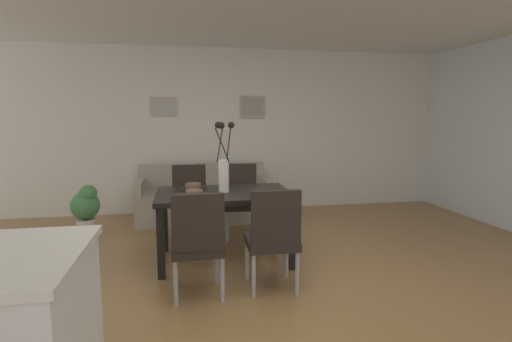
{
  "coord_description": "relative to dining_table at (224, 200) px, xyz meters",
  "views": [
    {
      "loc": [
        -0.69,
        -3.17,
        1.53
      ],
      "look_at": [
        0.14,
        1.27,
        0.9
      ],
      "focal_mm": 27.72,
      "sensor_mm": 36.0,
      "label": 1
    }
  ],
  "objects": [
    {
      "name": "potted_plant",
      "position": [
        -1.65,
        1.16,
        -0.28
      ],
      "size": [
        0.36,
        0.36,
        0.67
      ],
      "color": "silver",
      "rests_on": "ground"
    },
    {
      "name": "dining_table",
      "position": [
        0.0,
        0.0,
        0.0
      ],
      "size": [
        1.4,
        0.91,
        0.74
      ],
      "color": "black",
      "rests_on": "ground"
    },
    {
      "name": "dining_chair_near_right",
      "position": [
        -0.34,
        0.85,
        -0.14
      ],
      "size": [
        0.47,
        0.47,
        0.92
      ],
      "color": "black",
      "rests_on": "ground"
    },
    {
      "name": "bowl_near_left",
      "position": [
        -0.31,
        -0.21,
        0.13
      ],
      "size": [
        0.17,
        0.17,
        0.07
      ],
      "color": "brown",
      "rests_on": "dining_table"
    },
    {
      "name": "framed_picture_left",
      "position": [
        -0.71,
        2.27,
        1.03
      ],
      "size": [
        0.4,
        0.03,
        0.29
      ],
      "color": "#B2ADA3"
    },
    {
      "name": "bowl_near_right",
      "position": [
        -0.31,
        0.21,
        0.13
      ],
      "size": [
        0.17,
        0.17,
        0.07
      ],
      "color": "brown",
      "rests_on": "dining_table"
    },
    {
      "name": "placemat_near_left",
      "position": [
        -0.31,
        -0.21,
        0.09
      ],
      "size": [
        0.32,
        0.32,
        0.01
      ],
      "primitive_type": "cylinder",
      "color": "black",
      "rests_on": "dining_table"
    },
    {
      "name": "sofa",
      "position": [
        -0.12,
        1.79,
        -0.37
      ],
      "size": [
        1.93,
        0.84,
        0.8
      ],
      "color": "#A89E8E",
      "rests_on": "ground"
    },
    {
      "name": "placemat_near_right",
      "position": [
        -0.31,
        0.21,
        0.09
      ],
      "size": [
        0.32,
        0.32,
        0.01
      ],
      "primitive_type": "cylinder",
      "color": "black",
      "rests_on": "dining_table"
    },
    {
      "name": "centerpiece_vase",
      "position": [
        0.0,
        0.0,
        0.37
      ],
      "size": [
        0.21,
        0.23,
        0.73
      ],
      "color": "white",
      "rests_on": "dining_table"
    },
    {
      "name": "ground_plane",
      "position": [
        0.27,
        -0.91,
        -0.65
      ],
      "size": [
        9.0,
        9.0,
        0.0
      ],
      "primitive_type": "plane",
      "color": "olive"
    },
    {
      "name": "dining_chair_far_right",
      "position": [
        0.31,
        0.85,
        -0.14
      ],
      "size": [
        0.47,
        0.47,
        0.92
      ],
      "color": "black",
      "rests_on": "ground"
    },
    {
      "name": "dining_chair_far_left",
      "position": [
        0.34,
        -0.84,
        -0.14
      ],
      "size": [
        0.45,
        0.45,
        0.92
      ],
      "color": "black",
      "rests_on": "ground"
    },
    {
      "name": "back_wall_panel",
      "position": [
        0.27,
        2.34,
        0.65
      ],
      "size": [
        9.0,
        0.1,
        2.6
      ],
      "primitive_type": "cube",
      "color": "white",
      "rests_on": "ground"
    },
    {
      "name": "framed_picture_center",
      "position": [
        0.71,
        2.27,
        1.03
      ],
      "size": [
        0.41,
        0.03,
        0.36
      ],
      "color": "#B2ADA3"
    },
    {
      "name": "dining_chair_near_left",
      "position": [
        -0.31,
        -0.86,
        -0.14
      ],
      "size": [
        0.45,
        0.45,
        0.92
      ],
      "color": "black",
      "rests_on": "ground"
    }
  ]
}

